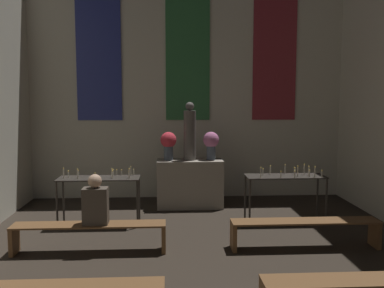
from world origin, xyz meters
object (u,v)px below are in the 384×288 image
Objects in this scene: flower_vase_right at (211,143)px; flower_vase_left at (168,143)px; candle_rack_right at (285,181)px; person_seated at (95,202)px; statue at (190,133)px; altar at (190,183)px; candle_rack_left at (99,183)px; pew_back_right at (305,227)px; pew_back_left at (89,231)px.

flower_vase_left is at bearing 180.00° from flower_vase_right.
candle_rack_right is 3.48m from person_seated.
statue is at bearing 180.00° from flower_vase_right.
candle_rack_left is (-1.67, -1.19, 0.26)m from altar.
flower_vase_left is (-0.44, 0.00, -0.20)m from statue.
candle_rack_right is at bearing -35.28° from statue.
candle_rack_right is at bearing 86.88° from pew_back_right.
candle_rack_left reaches higher than altar.
candle_rack_left is at bearing 96.69° from person_seated.
candle_rack_left reaches higher than pew_back_right.
altar is at bearing 0.00° from flower_vase_left.
altar reaches higher than pew_back_right.
statue is 0.83× the size of candle_rack_right.
statue is 2.05× the size of flower_vase_left.
flower_vase_right is at bearing 29.36° from candle_rack_left.
flower_vase_left is 0.26× the size of pew_back_left.
candle_rack_left is 3.35m from candle_rack_right.
person_seated is (0.10, -0.00, 0.43)m from pew_back_left.
flower_vase_left is 0.26× the size of pew_back_right.
flower_vase_right reaches higher than candle_rack_right.
statue is 0.48m from flower_vase_left.
flower_vase_right is at bearing 0.00° from statue.
pew_back_left is (0.06, -1.39, -0.43)m from candle_rack_left.
pew_back_left is at bearing -121.98° from altar.
candle_rack_left is 1.95× the size of person_seated.
flower_vase_right is 0.79× the size of person_seated.
flower_vase_left is 0.88m from flower_vase_right.
candle_rack_left is at bearing -150.64° from flower_vase_right.
statue reaches higher than pew_back_right.
altar is 0.94× the size of candle_rack_right.
candle_rack_right is 1.45m from pew_back_right.
flower_vase_right is at bearing 52.86° from person_seated.
candle_rack_right is 0.64× the size of pew_back_right.
altar is at bearing 59.61° from person_seated.
statue is 2.19m from candle_rack_left.
person_seated is (-1.95, -2.57, -0.59)m from flower_vase_right.
candle_rack_left is at bearing -144.61° from statue.
pew_back_right is (3.21, 0.00, 0.00)m from pew_back_left.
flower_vase_left is 1.81m from candle_rack_left.
altar is 1.05m from statue.
flower_vase_left reaches higher than candle_rack_left.
statue reaches higher than flower_vase_left.
candle_rack_right is at bearing -43.77° from flower_vase_right.
pew_back_left is at bearing -121.98° from statue.
flower_vase_left reaches higher than pew_back_left.
person_seated is at bearing -112.57° from flower_vase_left.
pew_back_left is at bearing -114.40° from flower_vase_left.
candle_rack_left is 1.00× the size of candle_rack_right.
candle_rack_left reaches higher than pew_back_left.
statue is 2.05× the size of flower_vase_right.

